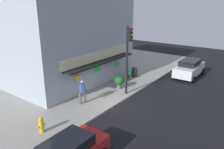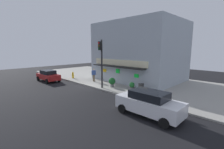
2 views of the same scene
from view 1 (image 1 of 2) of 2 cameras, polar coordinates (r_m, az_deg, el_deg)
ground_plane at (r=16.37m, az=1.26°, el=-7.96°), size 52.42×52.42×0.00m
sidewalk at (r=20.41m, az=-13.68°, el=-2.84°), size 34.95×12.85×0.15m
corner_building at (r=21.63m, az=-12.71°, el=9.57°), size 11.17×9.61×7.99m
traffic_light at (r=16.99m, az=4.15°, el=5.87°), size 0.32×0.58×5.42m
fire_hydrant at (r=13.43m, az=-17.67°, el=-12.26°), size 0.53×0.29×0.94m
trash_can at (r=22.11m, az=5.79°, el=0.62°), size 0.56×0.56×0.86m
pedestrian at (r=16.11m, az=-7.62°, el=-4.14°), size 0.57×0.62×1.78m
potted_plant_by_doorway at (r=18.84m, az=1.89°, el=-1.76°), size 0.79×0.79×1.09m
potted_plant_by_window at (r=21.16m, az=4.40°, el=-0.12°), size 0.59×0.59×0.85m
parked_car_white at (r=23.54m, az=19.28°, el=1.57°), size 4.55×2.10×1.74m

